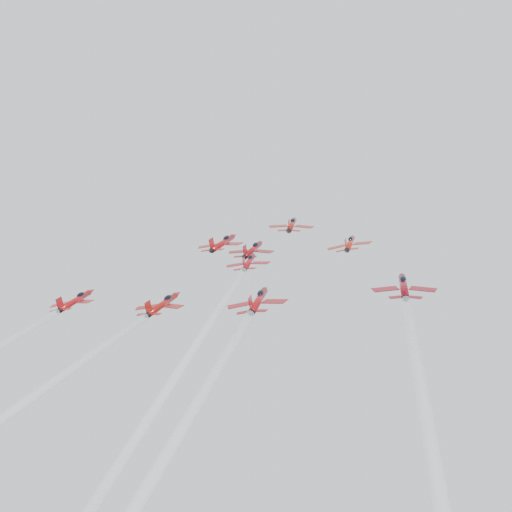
# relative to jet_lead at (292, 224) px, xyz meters

# --- Properties ---
(jet_lead) EXTENTS (10.46, 13.84, 7.31)m
(jet_lead) POSITION_rel_jet_lead_xyz_m (0.00, 0.00, 0.00)
(jet_lead) COLOR #A61A0F
(jet_row2_left) EXTENTS (10.58, 14.00, 7.40)m
(jet_row2_left) POSITION_rel_jet_lead_xyz_m (-12.46, -12.44, -5.80)
(jet_row2_left) COLOR #B01013
(jet_row2_center) EXTENTS (9.67, 12.80, 6.76)m
(jet_row2_center) POSITION_rel_jet_lead_xyz_m (-3.80, -18.79, -8.77)
(jet_row2_center) COLOR maroon
(jet_row2_right) EXTENTS (9.04, 11.96, 6.32)m
(jet_row2_right) POSITION_rel_jet_lead_xyz_m (16.00, -17.85, -8.34)
(jet_row2_right) COLOR #B32011
(jet_center) EXTENTS (8.73, 86.17, 41.00)m
(jet_center) POSITION_rel_jet_lead_xyz_m (-2.03, -65.37, -30.56)
(jet_center) COLOR #AE101B
(jet_rear_left) EXTENTS (8.86, 87.45, 41.61)m
(jet_rear_left) POSITION_rel_jet_lead_xyz_m (-10.52, -86.98, -40.64)
(jet_rear_left) COLOR #A4150F
(jet_rear_right) EXTENTS (9.94, 98.05, 46.65)m
(jet_rear_right) POSITION_rel_jet_lead_xyz_m (5.80, -91.25, -42.63)
(jet_rear_right) COLOR #A70F14
(jet_rear_farright) EXTENTS (10.09, 99.56, 47.37)m
(jet_rear_farright) POSITION_rel_jet_lead_xyz_m (28.20, -87.68, -40.97)
(jet_rear_farright) COLOR maroon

